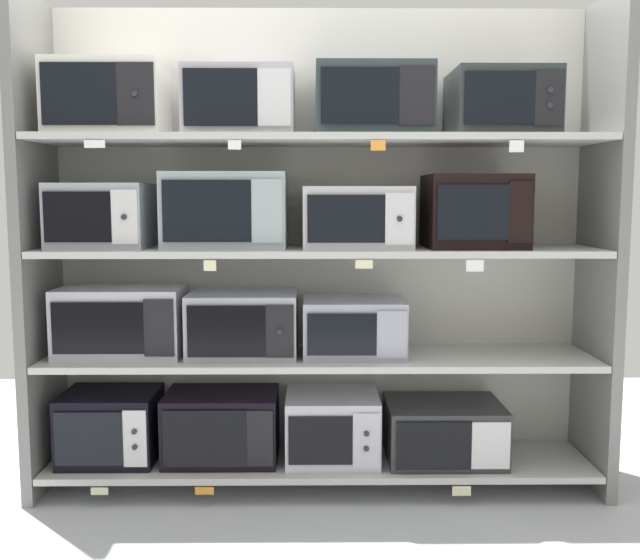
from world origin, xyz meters
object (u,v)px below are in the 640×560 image
(microwave_5, at_px, (243,324))
(microwave_9, at_px, (357,217))
(microwave_4, at_px, (122,322))
(microwave_10, at_px, (474,211))
(microwave_2, at_px, (332,427))
(microwave_8, at_px, (226,210))
(microwave_3, at_px, (444,431))
(microwave_12, at_px, (240,103))
(microwave_13, at_px, (373,102))
(microwave_6, at_px, (354,327))
(microwave_14, at_px, (501,104))
(microwave_1, at_px, (222,426))
(microwave_7, at_px, (102,216))
(microwave_0, at_px, (111,426))
(microwave_11, at_px, (107,99))

(microwave_5, bearing_deg, microwave_9, 0.02)
(microwave_4, bearing_deg, microwave_10, 0.00)
(microwave_9, distance_m, microwave_10, 0.53)
(microwave_2, xyz_separation_m, microwave_9, (0.11, -0.00, 0.98))
(microwave_8, height_order, microwave_10, microwave_8)
(microwave_3, bearing_deg, microwave_4, 179.99)
(microwave_3, relative_size, microwave_8, 0.98)
(microwave_3, xyz_separation_m, microwave_10, (0.12, 0.00, 1.03))
(microwave_2, bearing_deg, microwave_3, -0.04)
(microwave_12, distance_m, microwave_13, 0.59)
(microwave_6, distance_m, microwave_14, 1.20)
(microwave_3, relative_size, microwave_14, 1.21)
(microwave_1, bearing_deg, microwave_4, 179.95)
(microwave_2, distance_m, microwave_4, 1.09)
(microwave_10, bearing_deg, microwave_9, -179.99)
(microwave_2, height_order, microwave_7, microwave_7)
(microwave_2, xyz_separation_m, microwave_6, (0.10, 0.00, 0.47))
(microwave_6, relative_size, microwave_7, 1.09)
(microwave_4, height_order, microwave_6, microwave_4)
(microwave_2, relative_size, microwave_14, 0.97)
(microwave_13, bearing_deg, microwave_12, -179.98)
(microwave_0, xyz_separation_m, microwave_12, (0.62, -0.00, 1.48))
(microwave_4, bearing_deg, microwave_14, -0.01)
(microwave_0, height_order, microwave_3, microwave_0)
(microwave_4, distance_m, microwave_11, 1.00)
(microwave_2, bearing_deg, microwave_9, -0.06)
(microwave_3, relative_size, microwave_11, 1.06)
(microwave_6, distance_m, microwave_13, 1.02)
(microwave_8, relative_size, microwave_10, 1.26)
(microwave_14, bearing_deg, microwave_0, 180.00)
(microwave_6, bearing_deg, microwave_5, -179.96)
(microwave_6, relative_size, microwave_8, 0.85)
(microwave_1, distance_m, microwave_4, 0.67)
(microwave_11, bearing_deg, microwave_9, 0.01)
(microwave_3, xyz_separation_m, microwave_4, (-1.50, 0.00, 0.52))
(microwave_6, height_order, microwave_14, microwave_14)
(microwave_9, height_order, microwave_12, microwave_12)
(microwave_8, distance_m, microwave_12, 0.48)
(microwave_2, distance_m, microwave_14, 1.66)
(microwave_2, relative_size, microwave_9, 0.89)
(microwave_5, bearing_deg, microwave_3, -0.00)
(microwave_11, distance_m, microwave_13, 1.18)
(microwave_2, relative_size, microwave_10, 0.99)
(microwave_2, distance_m, microwave_11, 1.81)
(microwave_11, height_order, microwave_13, microwave_11)
(microwave_1, relative_size, microwave_8, 0.95)
(microwave_12, bearing_deg, microwave_2, 0.05)
(microwave_6, relative_size, microwave_11, 0.92)
(microwave_1, relative_size, microwave_5, 1.05)
(microwave_3, distance_m, microwave_9, 1.08)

